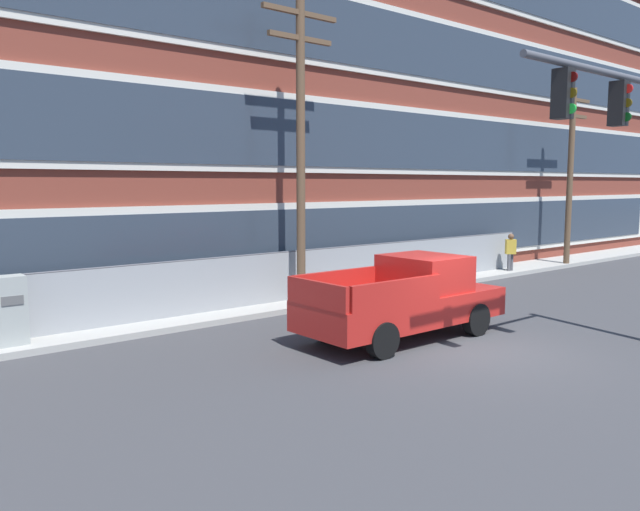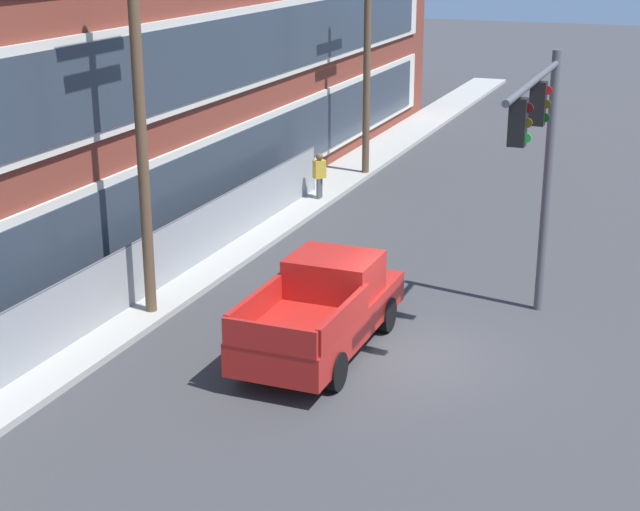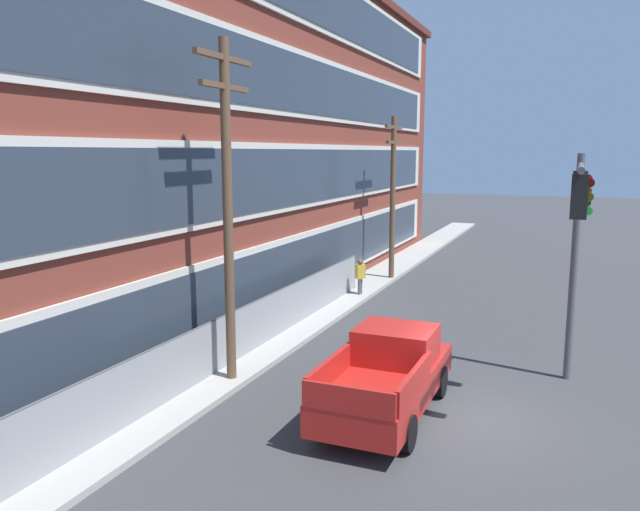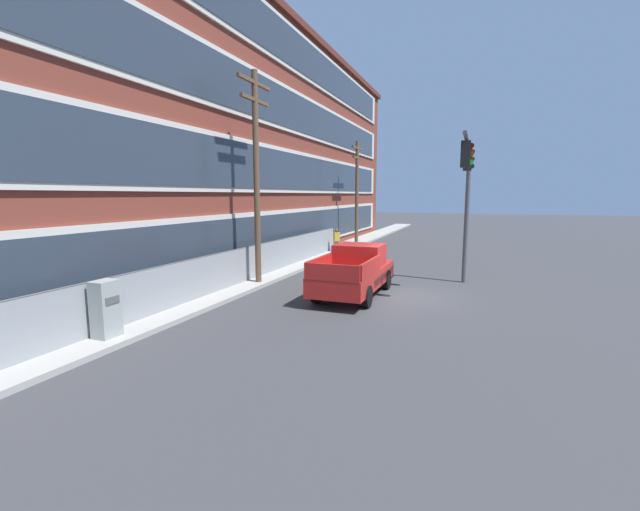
% 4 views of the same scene
% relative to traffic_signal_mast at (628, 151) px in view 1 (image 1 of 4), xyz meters
% --- Properties ---
extents(ground_plane, '(160.00, 160.00, 0.00)m').
position_rel_traffic_signal_mast_xyz_m(ground_plane, '(-2.10, 2.08, -4.40)').
color(ground_plane, '#38383A').
extents(sidewalk_building_side, '(80.00, 1.92, 0.16)m').
position_rel_traffic_signal_mast_xyz_m(sidewalk_building_side, '(-2.10, 8.95, -4.32)').
color(sidewalk_building_side, '#9E9B93').
rests_on(sidewalk_building_side, ground).
extents(brick_mill_building, '(45.08, 11.41, 14.07)m').
position_rel_traffic_signal_mast_xyz_m(brick_mill_building, '(3.91, 15.32, 2.64)').
color(brick_mill_building, brown).
rests_on(brick_mill_building, ground).
extents(chain_link_fence, '(25.84, 0.06, 1.68)m').
position_rel_traffic_signal_mast_xyz_m(chain_link_fence, '(-3.23, 9.06, -3.55)').
color(chain_link_fence, gray).
rests_on(chain_link_fence, ground).
extents(traffic_signal_mast, '(5.78, 0.43, 6.19)m').
position_rel_traffic_signal_mast_xyz_m(traffic_signal_mast, '(0.00, 0.00, 0.00)').
color(traffic_signal_mast, '#4C4C51').
rests_on(traffic_signal_mast, ground).
extents(pickup_truck_red, '(5.47, 2.17, 1.96)m').
position_rel_traffic_signal_mast_xyz_m(pickup_truck_red, '(-2.48, 3.97, -3.47)').
color(pickup_truck_red, '#AD1E19').
rests_on(pickup_truck_red, ground).
extents(utility_pole_near_corner, '(2.62, 0.26, 9.06)m').
position_rel_traffic_signal_mast_xyz_m(utility_pole_near_corner, '(-2.20, 8.45, 0.62)').
color(utility_pole_near_corner, brown).
rests_on(utility_pole_near_corner, ground).
extents(utility_pole_midblock, '(2.57, 0.26, 7.87)m').
position_rel_traffic_signal_mast_xyz_m(utility_pole_midblock, '(12.72, 8.22, -0.00)').
color(utility_pole_midblock, brown).
rests_on(utility_pole_midblock, ground).
extents(electrical_cabinet, '(0.65, 0.53, 1.70)m').
position_rel_traffic_signal_mast_xyz_m(electrical_cabinet, '(-10.18, 8.68, -3.55)').
color(electrical_cabinet, '#939993').
rests_on(electrical_cabinet, ground).
extents(pedestrian_near_cabinet, '(0.46, 0.44, 1.69)m').
position_rel_traffic_signal_mast_xyz_m(pedestrian_near_cabinet, '(8.70, 8.46, -3.43)').
color(pedestrian_near_cabinet, '#4C4C51').
rests_on(pedestrian_near_cabinet, ground).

